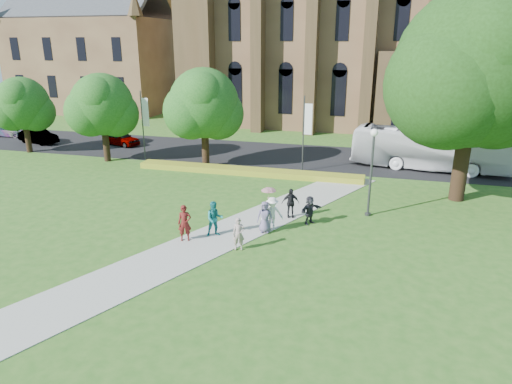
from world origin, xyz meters
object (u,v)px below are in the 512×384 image
(streetlamp, at_px, (372,162))
(car_2, at_px, (9,131))
(car_1, at_px, (38,136))
(large_tree, at_px, (475,69))
(car_0, at_px, (121,138))
(tour_coach, at_px, (430,149))
(pedestrian_0, at_px, (185,223))

(streetlamp, distance_m, car_2, 41.65)
(car_1, bearing_deg, large_tree, -87.61)
(streetlamp, height_order, car_0, streetlamp)
(car_2, bearing_deg, large_tree, -105.82)
(tour_coach, bearing_deg, car_1, 97.02)
(streetlamp, relative_size, pedestrian_0, 2.73)
(large_tree, bearing_deg, car_1, 169.06)
(car_1, bearing_deg, streetlamp, -96.47)
(car_0, xyz_separation_m, pedestrian_0, (15.67, -19.78, 0.28))
(car_0, xyz_separation_m, car_1, (-8.67, -1.43, 0.03))
(tour_coach, xyz_separation_m, pedestrian_0, (-13.30, -18.34, -0.72))
(streetlamp, xyz_separation_m, car_0, (-24.70, 13.44, -2.57))
(tour_coach, distance_m, car_1, 37.64)
(streetlamp, relative_size, car_1, 1.17)
(streetlamp, relative_size, car_2, 1.24)
(large_tree, relative_size, car_0, 3.19)
(car_1, bearing_deg, car_2, 82.38)
(car_1, xyz_separation_m, pedestrian_0, (24.33, -18.36, 0.24))
(large_tree, bearing_deg, pedestrian_0, -143.29)
(tour_coach, bearing_deg, car_0, 94.19)
(car_2, height_order, pedestrian_0, pedestrian_0)
(tour_coach, bearing_deg, car_2, 94.14)
(streetlamp, height_order, large_tree, large_tree)
(large_tree, distance_m, car_2, 46.26)
(car_1, relative_size, pedestrian_0, 2.33)
(streetlamp, distance_m, pedestrian_0, 11.28)
(streetlamp, bearing_deg, car_2, 160.03)
(large_tree, relative_size, tour_coach, 1.08)
(tour_coach, distance_m, car_0, 29.02)
(streetlamp, xyz_separation_m, car_2, (-39.06, 14.19, -2.66))
(streetlamp, xyz_separation_m, tour_coach, (4.26, 12.00, -1.57))
(pedestrian_0, bearing_deg, large_tree, 15.06)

